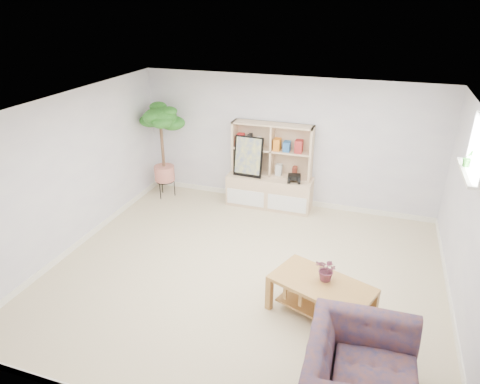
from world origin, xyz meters
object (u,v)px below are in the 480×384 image
(storage_unit, at_px, (270,167))
(coffee_table, at_px, (320,299))
(armchair, at_px, (362,374))
(floor_tree, at_px, (163,152))

(storage_unit, height_order, coffee_table, storage_unit)
(storage_unit, xyz_separation_m, coffee_table, (1.39, -2.79, -0.54))
(armchair, bearing_deg, coffee_table, 23.39)
(coffee_table, bearing_deg, armchair, -43.87)
(storage_unit, distance_m, armchair, 4.46)
(coffee_table, distance_m, armchair, 1.34)
(storage_unit, bearing_deg, coffee_table, -63.45)
(armchair, bearing_deg, storage_unit, 24.51)
(coffee_table, bearing_deg, storage_unit, 137.74)
(floor_tree, bearing_deg, coffee_table, -36.51)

